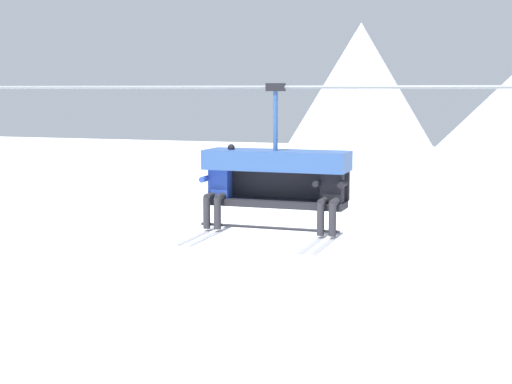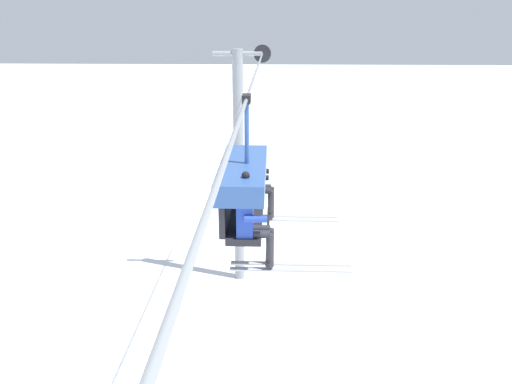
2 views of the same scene
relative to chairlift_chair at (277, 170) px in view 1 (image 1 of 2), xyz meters
name	(u,v)px [view 1 (image 1 of 2)]	position (x,y,z in m)	size (l,w,h in m)	color
mountain_peak_west	(360,112)	(-7.89, 45.31, -0.44)	(15.29, 15.29, 12.79)	white
lift_cable	(323,87)	(0.74, -0.07, 1.25)	(19.29, 0.05, 0.05)	gray
chairlift_chair	(277,170)	(0.00, 0.00, 0.00)	(2.21, 0.74, 2.16)	#232328
skier_blue	(217,186)	(-0.89, -0.21, -0.27)	(0.48, 1.70, 1.34)	#2847B7
skier_black	(330,193)	(0.89, -0.22, -0.29)	(0.46, 1.70, 1.23)	black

